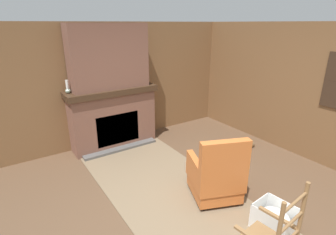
% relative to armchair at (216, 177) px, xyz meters
% --- Properties ---
extents(ground_plane, '(14.00, 14.00, 0.00)m').
position_rel_armchair_xyz_m(ground_plane, '(0.07, -0.50, -0.36)').
color(ground_plane, brown).
extents(wood_panel_wall_left, '(0.06, 6.11, 2.41)m').
position_rel_armchair_xyz_m(wood_panel_wall_left, '(-2.72, -0.50, 0.85)').
color(wood_panel_wall_left, brown).
rests_on(wood_panel_wall_left, ground).
extents(wood_panel_wall_back, '(6.11, 0.09, 2.41)m').
position_rel_armchair_xyz_m(wood_panel_wall_back, '(0.08, 2.29, 0.86)').
color(wood_panel_wall_back, brown).
rests_on(wood_panel_wall_back, ground).
extents(fireplace_hearth, '(0.67, 1.77, 1.21)m').
position_rel_armchair_xyz_m(fireplace_hearth, '(-2.44, -0.50, 0.24)').
color(fireplace_hearth, brown).
rests_on(fireplace_hearth, ground).
extents(chimney_breast, '(0.40, 1.47, 1.19)m').
position_rel_armchair_xyz_m(chimney_breast, '(-2.46, -0.50, 1.44)').
color(chimney_breast, brown).
rests_on(chimney_breast, fireplace_hearth).
extents(area_rug, '(3.76, 1.67, 0.01)m').
position_rel_armchair_xyz_m(area_rug, '(-0.44, -0.45, -0.35)').
color(area_rug, '#7A664C').
rests_on(area_rug, ground).
extents(armchair, '(0.88, 0.86, 1.01)m').
position_rel_armchair_xyz_m(armchair, '(0.00, 0.00, 0.00)').
color(armchair, '#C6662D').
rests_on(armchair, ground).
extents(firewood_stack, '(0.43, 0.45, 0.12)m').
position_rel_armchair_xyz_m(firewood_stack, '(-0.96, 1.66, -0.30)').
color(firewood_stack, brown).
rests_on(firewood_stack, ground).
extents(laundry_basket, '(0.49, 0.43, 0.34)m').
position_rel_armchair_xyz_m(laundry_basket, '(0.86, 0.17, -0.19)').
color(laundry_basket, white).
rests_on(laundry_basket, ground).
extents(oil_lamp_vase, '(0.09, 0.09, 0.24)m').
position_rel_armchair_xyz_m(oil_lamp_vase, '(-2.50, -1.29, 0.93)').
color(oil_lamp_vase, '#99B29E').
rests_on(oil_lamp_vase, fireplace_hearth).
extents(storage_case, '(0.14, 0.24, 0.13)m').
position_rel_armchair_xyz_m(storage_case, '(-2.50, 0.08, 0.91)').
color(storage_case, brown).
rests_on(storage_case, fireplace_hearth).
extents(decorative_plate_on_mantel, '(0.06, 0.24, 0.24)m').
position_rel_armchair_xyz_m(decorative_plate_on_mantel, '(-2.52, -0.48, 0.96)').
color(decorative_plate_on_mantel, gold).
rests_on(decorative_plate_on_mantel, fireplace_hearth).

